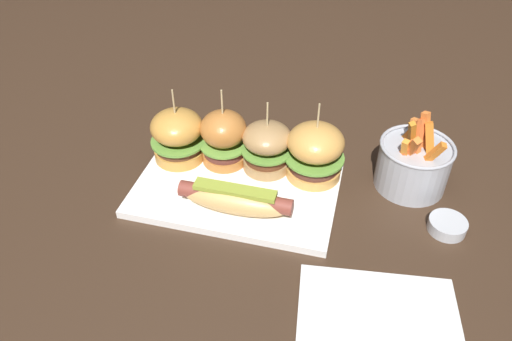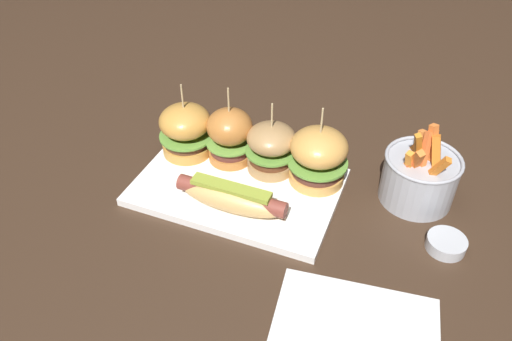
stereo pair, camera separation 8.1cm
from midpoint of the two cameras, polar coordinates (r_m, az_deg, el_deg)
name	(u,v)px [view 1 (the left image)]	position (r m, az deg, el deg)	size (l,w,h in m)	color
ground_plane	(237,191)	(0.86, -4.94, -2.54)	(3.00, 3.00, 0.00)	#382619
platter_main	(237,188)	(0.85, -4.96, -2.19)	(0.34, 0.22, 0.01)	white
hot_dog	(235,199)	(0.79, -5.38, -3.43)	(0.19, 0.05, 0.05)	tan
slider_far_left	(178,135)	(0.90, -11.62, 3.92)	(0.10, 0.10, 0.14)	#C5893A
slider_center_left	(224,137)	(0.87, -6.41, 3.75)	(0.09, 0.09, 0.15)	#B46D30
slider_center_right	(267,146)	(0.86, -1.46, 2.68)	(0.09, 0.09, 0.13)	#A37B4B
slider_far_right	(315,151)	(0.84, 4.08, 2.12)	(0.10, 0.10, 0.14)	gold
fries_bucket	(413,164)	(0.87, 15.18, 0.67)	(0.12, 0.12, 0.14)	#A8AAB2
sauce_ramekin	(447,225)	(0.82, 18.61, -6.13)	(0.06, 0.06, 0.02)	#B7BABF
side_plate	(379,340)	(0.67, 10.55, -18.88)	(0.21, 0.21, 0.01)	white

